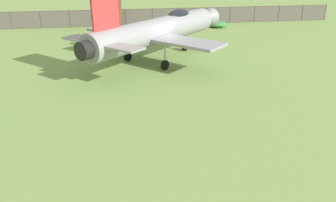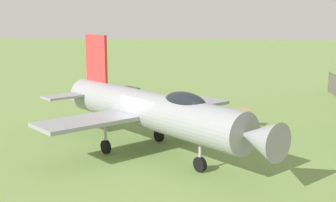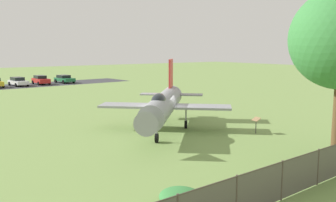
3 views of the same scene
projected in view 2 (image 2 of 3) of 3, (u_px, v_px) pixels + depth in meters
The scene contains 3 objects.
ground_plane at pixel (148, 152), 19.93m from camera, with size 200.00×200.00×0.00m, color #75934C.
display_jet at pixel (153, 110), 19.30m from camera, with size 10.65×11.01×5.05m.
info_plaque at pixel (243, 113), 23.96m from camera, with size 0.49×0.66×1.14m.
Camera 2 is at (18.94, 3.06, 5.93)m, focal length 48.09 mm.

